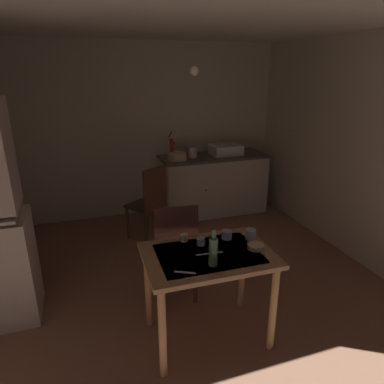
{
  "coord_description": "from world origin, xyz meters",
  "views": [
    {
      "loc": [
        -0.76,
        -2.99,
        2.09
      ],
      "look_at": [
        0.27,
        0.04,
        0.95
      ],
      "focal_mm": 32.17,
      "sensor_mm": 36.0,
      "label": 1
    }
  ],
  "objects_px": {
    "hand_pump": "(172,147)",
    "glass_bottle": "(213,251)",
    "mixing_bowl_counter": "(177,156)",
    "serving_bowl_wide": "(256,246)",
    "sink_basin": "(226,149)",
    "chair_by_counter": "(150,202)",
    "teacup_cream": "(227,235)",
    "dining_table": "(208,268)",
    "chair_far_side": "(175,251)"
  },
  "relations": [
    {
      "from": "hand_pump",
      "to": "chair_far_side",
      "type": "height_order",
      "value": "hand_pump"
    },
    {
      "from": "sink_basin",
      "to": "chair_far_side",
      "type": "relative_size",
      "value": 0.44
    },
    {
      "from": "dining_table",
      "to": "chair_by_counter",
      "type": "height_order",
      "value": "chair_by_counter"
    },
    {
      "from": "mixing_bowl_counter",
      "to": "glass_bottle",
      "type": "height_order",
      "value": "glass_bottle"
    },
    {
      "from": "mixing_bowl_counter",
      "to": "serving_bowl_wide",
      "type": "bearing_deg",
      "value": -92.15
    },
    {
      "from": "sink_basin",
      "to": "chair_by_counter",
      "type": "xyz_separation_m",
      "value": [
        -1.31,
        -0.63,
        -0.45
      ]
    },
    {
      "from": "hand_pump",
      "to": "chair_far_side",
      "type": "xyz_separation_m",
      "value": [
        -0.52,
        -1.96,
        -0.54
      ]
    },
    {
      "from": "serving_bowl_wide",
      "to": "teacup_cream",
      "type": "height_order",
      "value": "teacup_cream"
    },
    {
      "from": "chair_by_counter",
      "to": "teacup_cream",
      "type": "bearing_deg",
      "value": -79.7
    },
    {
      "from": "chair_far_side",
      "to": "glass_bottle",
      "type": "distance_m",
      "value": 0.82
    },
    {
      "from": "dining_table",
      "to": "chair_far_side",
      "type": "relative_size",
      "value": 1.0
    },
    {
      "from": "sink_basin",
      "to": "glass_bottle",
      "type": "relative_size",
      "value": 1.57
    },
    {
      "from": "dining_table",
      "to": "serving_bowl_wide",
      "type": "height_order",
      "value": "serving_bowl_wide"
    },
    {
      "from": "mixing_bowl_counter",
      "to": "glass_bottle",
      "type": "distance_m",
      "value": 2.64
    },
    {
      "from": "dining_table",
      "to": "serving_bowl_wide",
      "type": "xyz_separation_m",
      "value": [
        0.37,
        -0.05,
        0.14
      ]
    },
    {
      "from": "serving_bowl_wide",
      "to": "hand_pump",
      "type": "bearing_deg",
      "value": 89.15
    },
    {
      "from": "dining_table",
      "to": "teacup_cream",
      "type": "relative_size",
      "value": 11.76
    },
    {
      "from": "hand_pump",
      "to": "serving_bowl_wide",
      "type": "relative_size",
      "value": 3.01
    },
    {
      "from": "sink_basin",
      "to": "teacup_cream",
      "type": "height_order",
      "value": "sink_basin"
    },
    {
      "from": "hand_pump",
      "to": "dining_table",
      "type": "xyz_separation_m",
      "value": [
        -0.41,
        -2.52,
        -0.41
      ]
    },
    {
      "from": "sink_basin",
      "to": "mixing_bowl_counter",
      "type": "xyz_separation_m",
      "value": [
        -0.77,
        -0.05,
        -0.03
      ]
    },
    {
      "from": "hand_pump",
      "to": "glass_bottle",
      "type": "relative_size",
      "value": 1.4
    },
    {
      "from": "mixing_bowl_counter",
      "to": "teacup_cream",
      "type": "height_order",
      "value": "mixing_bowl_counter"
    },
    {
      "from": "hand_pump",
      "to": "mixing_bowl_counter",
      "type": "xyz_separation_m",
      "value": [
        0.05,
        -0.1,
        -0.12
      ]
    },
    {
      "from": "serving_bowl_wide",
      "to": "chair_far_side",
      "type": "bearing_deg",
      "value": 128.69
    },
    {
      "from": "sink_basin",
      "to": "dining_table",
      "type": "bearing_deg",
      "value": -116.46
    },
    {
      "from": "dining_table",
      "to": "chair_far_side",
      "type": "height_order",
      "value": "chair_far_side"
    },
    {
      "from": "dining_table",
      "to": "teacup_cream",
      "type": "distance_m",
      "value": 0.33
    },
    {
      "from": "hand_pump",
      "to": "chair_by_counter",
      "type": "xyz_separation_m",
      "value": [
        -0.49,
        -0.67,
        -0.54
      ]
    },
    {
      "from": "chair_far_side",
      "to": "mixing_bowl_counter",
      "type": "bearing_deg",
      "value": 72.83
    },
    {
      "from": "chair_by_counter",
      "to": "serving_bowl_wide",
      "type": "height_order",
      "value": "chair_by_counter"
    },
    {
      "from": "dining_table",
      "to": "chair_far_side",
      "type": "xyz_separation_m",
      "value": [
        -0.11,
        0.56,
        -0.13
      ]
    },
    {
      "from": "teacup_cream",
      "to": "mixing_bowl_counter",
      "type": "bearing_deg",
      "value": 84.0
    },
    {
      "from": "teacup_cream",
      "to": "serving_bowl_wide",
      "type": "bearing_deg",
      "value": -57.32
    },
    {
      "from": "sink_basin",
      "to": "chair_far_side",
      "type": "xyz_separation_m",
      "value": [
        -1.34,
        -1.92,
        -0.45
      ]
    },
    {
      "from": "hand_pump",
      "to": "teacup_cream",
      "type": "xyz_separation_m",
      "value": [
        -0.18,
        -2.34,
        -0.25
      ]
    },
    {
      "from": "glass_bottle",
      "to": "sink_basin",
      "type": "bearing_deg",
      "value": 64.45
    },
    {
      "from": "hand_pump",
      "to": "dining_table",
      "type": "relative_size",
      "value": 0.39
    },
    {
      "from": "glass_bottle",
      "to": "chair_far_side",
      "type": "bearing_deg",
      "value": 96.38
    },
    {
      "from": "mixing_bowl_counter",
      "to": "chair_far_side",
      "type": "bearing_deg",
      "value": -107.17
    },
    {
      "from": "glass_bottle",
      "to": "hand_pump",
      "type": "bearing_deg",
      "value": 80.66
    },
    {
      "from": "teacup_cream",
      "to": "glass_bottle",
      "type": "bearing_deg",
      "value": -127.23
    },
    {
      "from": "serving_bowl_wide",
      "to": "teacup_cream",
      "type": "distance_m",
      "value": 0.27
    },
    {
      "from": "chair_far_side",
      "to": "hand_pump",
      "type": "bearing_deg",
      "value": 75.09
    },
    {
      "from": "chair_by_counter",
      "to": "teacup_cream",
      "type": "xyz_separation_m",
      "value": [
        0.3,
        -1.67,
        0.29
      ]
    },
    {
      "from": "mixing_bowl_counter",
      "to": "chair_by_counter",
      "type": "height_order",
      "value": "chair_by_counter"
    },
    {
      "from": "hand_pump",
      "to": "chair_by_counter",
      "type": "distance_m",
      "value": 0.99
    },
    {
      "from": "hand_pump",
      "to": "serving_bowl_wide",
      "type": "height_order",
      "value": "hand_pump"
    },
    {
      "from": "sink_basin",
      "to": "dining_table",
      "type": "height_order",
      "value": "sink_basin"
    },
    {
      "from": "chair_by_counter",
      "to": "sink_basin",
      "type": "bearing_deg",
      "value": 25.71
    }
  ]
}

